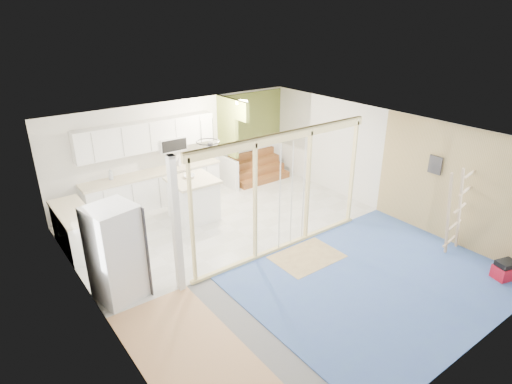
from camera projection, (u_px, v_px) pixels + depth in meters
room at (271, 197)px, 8.54m from camera, size 7.01×8.01×2.61m
floor_overlays at (271, 250)px, 9.13m from camera, size 7.00×8.00×0.03m
stud_frame at (260, 186)px, 8.27m from camera, size 4.66×0.14×2.60m
base_cabinets at (134, 200)px, 10.46m from camera, size 4.45×2.24×0.93m
upper_cabinets at (150, 137)px, 10.68m from camera, size 3.60×0.41×0.85m
green_partition at (247, 151)px, 12.49m from camera, size 2.25×1.51×2.60m
pot_rack at (208, 144)px, 9.49m from camera, size 0.52×0.52×0.72m
sheathing_panel at (460, 188)px, 8.98m from camera, size 0.02×4.00×2.60m
electrical_panel at (435, 165)px, 9.26m from camera, size 0.04×0.30×0.40m
ceiling_light at (242, 102)px, 11.02m from camera, size 0.32×0.32×0.08m
fridge at (116, 253)px, 7.35m from camera, size 0.91×0.88×1.78m
island at (193, 199)px, 10.34m from camera, size 1.09×1.09×1.05m
bowl at (189, 176)px, 10.21m from camera, size 0.35×0.35×0.07m
soap_bottle_a at (111, 174)px, 10.37m from camera, size 0.14×0.14×0.29m
soap_bottle_b at (179, 162)px, 11.33m from camera, size 0.13×0.13×0.21m
toolbox at (505, 270)px, 8.13m from camera, size 0.47×0.40×0.38m
ladder at (455, 211)px, 8.70m from camera, size 1.02×0.06×1.90m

